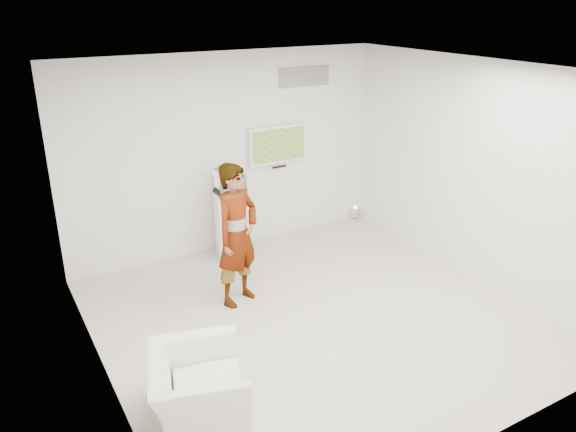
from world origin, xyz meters
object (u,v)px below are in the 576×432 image
at_px(person, 237,235).
at_px(floor_uplight, 355,213).
at_px(tv, 278,144).
at_px(pedestal, 231,225).
at_px(armchair, 198,388).

xyz_separation_m(person, floor_uplight, (2.98, 1.50, -0.80)).
xyz_separation_m(tv, person, (-1.47, -1.60, -0.62)).
height_order(tv, person, person).
bearing_deg(floor_uplight, tv, 176.29).
relative_size(tv, floor_uplight, 3.87).
bearing_deg(person, pedestal, 45.30).
bearing_deg(pedestal, tv, 16.67).
distance_m(armchair, pedestal, 3.55).
bearing_deg(pedestal, person, -110.96).
bearing_deg(tv, person, -132.75).
bearing_deg(pedestal, armchair, -119.87).
distance_m(tv, floor_uplight, 2.07).
height_order(armchair, pedestal, pedestal).
height_order(person, armchair, person).
relative_size(person, armchair, 1.87).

